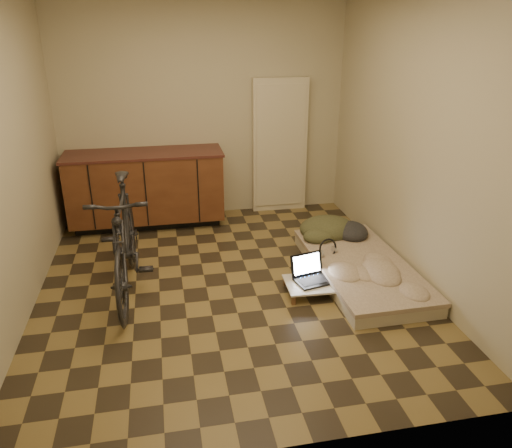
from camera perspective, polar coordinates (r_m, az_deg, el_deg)
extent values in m
cube|color=brown|center=(4.80, -3.08, -6.96)|extent=(3.50, 4.00, 0.00)
cube|color=#B7AD8D|center=(6.27, -6.03, 12.59)|extent=(3.50, 0.00, 2.60)
cube|color=#B7AD8D|center=(2.46, 3.04, -2.92)|extent=(3.50, 0.00, 2.60)
cube|color=#B7AD8D|center=(4.45, -26.52, 6.35)|extent=(0.00, 4.00, 2.60)
cube|color=#B7AD8D|center=(4.86, 17.70, 8.85)|extent=(0.00, 4.00, 2.60)
cube|color=black|center=(6.33, -12.11, 0.52)|extent=(1.70, 0.48, 0.10)
cube|color=#482414|center=(6.14, -12.44, 4.20)|extent=(1.80, 0.60, 0.78)
cube|color=#451F19|center=(6.03, -12.76, 7.85)|extent=(1.84, 0.62, 0.03)
cube|color=beige|center=(6.45, 2.71, 8.89)|extent=(0.70, 0.10, 1.70)
imported|color=black|center=(4.59, -14.86, -1.05)|extent=(0.57, 1.82, 1.17)
cube|color=#BBB196|center=(5.04, 11.84, -5.20)|extent=(0.86, 1.77, 0.11)
cube|color=#C1AC94|center=(5.01, 11.91, -4.43)|extent=(0.88, 1.79, 0.04)
cube|color=brown|center=(4.49, 4.32, -8.65)|extent=(0.03, 0.03, 0.09)
cube|color=brown|center=(4.78, 3.38, -6.56)|extent=(0.03, 0.03, 0.09)
cube|color=brown|center=(4.64, 11.20, -7.94)|extent=(0.03, 0.03, 0.09)
cube|color=brown|center=(4.92, 9.86, -5.97)|extent=(0.03, 0.03, 0.09)
cube|color=silver|center=(4.67, 7.26, -6.70)|extent=(0.64, 0.43, 0.02)
cube|color=black|center=(4.66, 6.61, -6.50)|extent=(0.37, 0.30, 0.02)
cube|color=black|center=(4.72, 5.79, -4.55)|extent=(0.33, 0.13, 0.21)
cube|color=white|center=(4.72, 5.79, -4.55)|extent=(0.28, 0.11, 0.17)
ellipsoid|color=silver|center=(4.65, 9.72, -6.63)|extent=(0.09, 0.11, 0.03)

